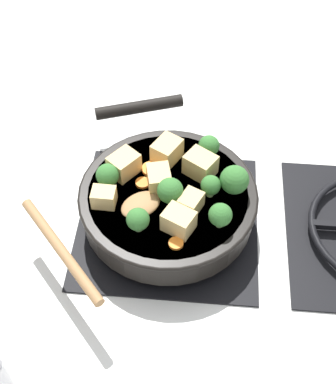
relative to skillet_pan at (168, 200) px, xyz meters
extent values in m
plane|color=silver|center=(0.00, 0.00, -0.06)|extent=(2.40, 2.40, 0.00)
cube|color=black|center=(0.00, 0.00, -0.05)|extent=(0.31, 0.31, 0.01)
torus|color=black|center=(0.00, 0.00, -0.04)|extent=(0.24, 0.24, 0.01)
cube|color=black|center=(0.00, 0.00, -0.04)|extent=(0.01, 0.23, 0.01)
cube|color=black|center=(0.00, 0.00, -0.04)|extent=(0.23, 0.01, 0.01)
cylinder|color=black|center=(0.00, 0.00, 0.00)|extent=(0.29, 0.29, 0.05)
cylinder|color=#5B3316|center=(0.00, 0.00, 0.00)|extent=(0.26, 0.26, 0.05)
torus|color=black|center=(0.00, 0.00, 0.02)|extent=(0.30, 0.30, 0.01)
cylinder|color=black|center=(-0.21, -0.07, 0.01)|extent=(0.08, 0.17, 0.02)
ellipsoid|color=#A87A4C|center=(0.04, -0.04, 0.03)|extent=(0.08, 0.08, 0.01)
cylinder|color=#A87A4C|center=(0.13, -0.15, 0.03)|extent=(0.18, 0.16, 0.02)
cube|color=#DBB770|center=(0.03, 0.04, 0.04)|extent=(0.05, 0.04, 0.03)
cube|color=#DBB770|center=(-0.07, -0.01, 0.04)|extent=(0.06, 0.06, 0.04)
cube|color=#DBB770|center=(-0.04, 0.05, 0.04)|extent=(0.06, 0.06, 0.04)
cube|color=#DBB770|center=(-0.01, -0.01, 0.04)|extent=(0.05, 0.05, 0.04)
cube|color=#DBB770|center=(-0.04, -0.08, 0.04)|extent=(0.06, 0.06, 0.04)
cube|color=#DBB770|center=(0.07, 0.02, 0.04)|extent=(0.05, 0.06, 0.04)
cube|color=#DBB770|center=(0.03, -0.10, 0.04)|extent=(0.03, 0.04, 0.03)
cylinder|color=#709956|center=(0.00, 0.07, 0.03)|extent=(0.01, 0.01, 0.01)
sphere|color=#387533|center=(0.00, 0.07, 0.05)|extent=(0.03, 0.03, 0.03)
cylinder|color=#709956|center=(-0.01, 0.11, 0.03)|extent=(0.01, 0.01, 0.01)
sphere|color=#387533|center=(-0.01, 0.11, 0.05)|extent=(0.05, 0.05, 0.05)
cylinder|color=#709956|center=(0.02, 0.01, 0.03)|extent=(0.01, 0.01, 0.01)
sphere|color=#387533|center=(0.02, 0.01, 0.05)|extent=(0.04, 0.04, 0.04)
cylinder|color=#709956|center=(0.08, -0.04, 0.03)|extent=(0.01, 0.01, 0.01)
sphere|color=#387533|center=(0.08, -0.04, 0.05)|extent=(0.04, 0.04, 0.04)
cylinder|color=#709956|center=(0.06, 0.09, 0.03)|extent=(0.01, 0.01, 0.01)
sphere|color=#387533|center=(0.06, 0.09, 0.05)|extent=(0.04, 0.04, 0.04)
cylinder|color=#709956|center=(0.00, -0.10, 0.03)|extent=(0.01, 0.01, 0.01)
sphere|color=#387533|center=(0.00, -0.10, 0.05)|extent=(0.04, 0.04, 0.04)
cylinder|color=#709956|center=(-0.08, 0.06, 0.03)|extent=(0.01, 0.01, 0.01)
sphere|color=#387533|center=(-0.08, 0.06, 0.05)|extent=(0.04, 0.04, 0.04)
cylinder|color=orange|center=(-0.01, -0.04, 0.03)|extent=(0.02, 0.02, 0.01)
cylinder|color=orange|center=(-0.04, -0.03, 0.03)|extent=(0.03, 0.03, 0.01)
cylinder|color=orange|center=(0.10, 0.02, 0.03)|extent=(0.02, 0.02, 0.01)
camera|label=1|loc=(0.56, 0.05, 0.70)|focal=50.00mm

